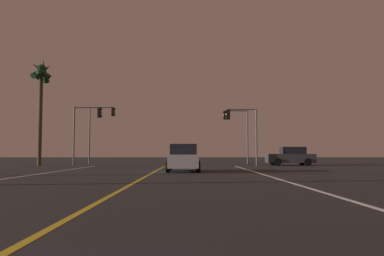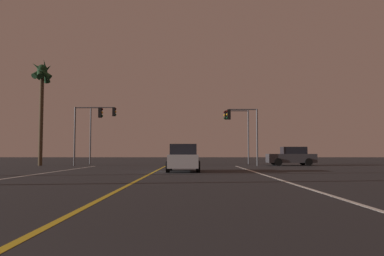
# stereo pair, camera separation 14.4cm
# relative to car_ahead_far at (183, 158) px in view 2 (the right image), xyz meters

# --- Properties ---
(lane_edge_right) EXTENTS (0.16, 40.07, 0.01)m
(lane_edge_right) POSITION_rel_car_ahead_far_xyz_m (4.35, -10.07, -0.82)
(lane_edge_right) COLOR silver
(lane_edge_right) RESTS_ON ground
(lane_center_divider) EXTENTS (0.16, 40.07, 0.01)m
(lane_center_divider) POSITION_rel_car_ahead_far_xyz_m (-1.79, -10.07, -0.82)
(lane_center_divider) COLOR gold
(lane_center_divider) RESTS_ON ground
(car_ahead_far) EXTENTS (2.02, 4.30, 1.70)m
(car_ahead_far) POSITION_rel_car_ahead_far_xyz_m (0.00, 0.00, 0.00)
(car_ahead_far) COLOR black
(car_ahead_far) RESTS_ON ground
(car_crossing_side) EXTENTS (4.30, 2.02, 1.70)m
(car_crossing_side) POSITION_rel_car_ahead_far_xyz_m (9.62, 11.57, 0.00)
(car_crossing_side) COLOR black
(car_crossing_side) RESTS_ON ground
(traffic_light_near_right) EXTENTS (2.82, 0.36, 5.07)m
(traffic_light_near_right) POSITION_rel_car_ahead_far_xyz_m (4.97, 10.47, 2.95)
(traffic_light_near_right) COLOR #4C4C51
(traffic_light_near_right) RESTS_ON ground
(traffic_light_near_left) EXTENTS (2.56, 0.36, 5.23)m
(traffic_light_near_left) POSITION_rel_car_ahead_far_xyz_m (-8.70, 10.47, 3.05)
(traffic_light_near_left) COLOR #4C4C51
(traffic_light_near_left) RESTS_ON ground
(traffic_light_far_right) EXTENTS (2.61, 0.36, 5.52)m
(traffic_light_far_right) POSITION_rel_car_ahead_far_xyz_m (5.13, 15.97, 3.25)
(traffic_light_far_right) COLOR #4C4C51
(traffic_light_far_right) RESTS_ON ground
(traffic_light_far_left) EXTENTS (2.71, 0.36, 5.87)m
(traffic_light_far_left) POSITION_rel_car_ahead_far_xyz_m (-8.69, 15.97, 3.48)
(traffic_light_far_left) COLOR #4C4C51
(traffic_light_far_left) RESTS_ON ground
(palm_tree_left_far) EXTENTS (2.04, 2.18, 9.69)m
(palm_tree_left_far) POSITION_rel_car_ahead_far_xyz_m (-13.18, 11.16, 6.86)
(palm_tree_left_far) COLOR #473826
(palm_tree_left_far) RESTS_ON ground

